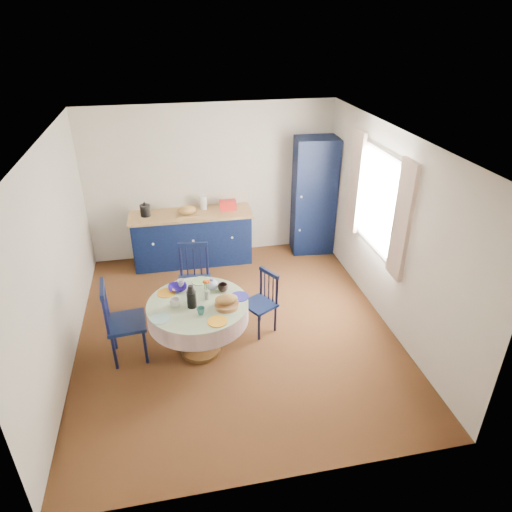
{
  "coord_description": "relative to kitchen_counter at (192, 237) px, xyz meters",
  "views": [
    {
      "loc": [
        -0.69,
        -4.8,
        3.71
      ],
      "look_at": [
        0.32,
        0.2,
        0.95
      ],
      "focal_mm": 32.0,
      "sensor_mm": 36.0,
      "label": 1
    }
  ],
  "objects": [
    {
      "name": "floor",
      "position": [
        0.39,
        -1.96,
        -0.45
      ],
      "size": [
        4.5,
        4.5,
        0.0
      ],
      "primitive_type": "plane",
      "color": "black",
      "rests_on": "ground"
    },
    {
      "name": "ceiling",
      "position": [
        0.39,
        -1.96,
        2.05
      ],
      "size": [
        4.5,
        4.5,
        0.0
      ],
      "primitive_type": "plane",
      "rotation": [
        3.14,
        0.0,
        0.0
      ],
      "color": "white",
      "rests_on": "wall_back"
    },
    {
      "name": "wall_back",
      "position": [
        0.39,
        0.29,
        0.8
      ],
      "size": [
        4.0,
        0.02,
        2.5
      ],
      "primitive_type": "cube",
      "color": "silver",
      "rests_on": "floor"
    },
    {
      "name": "wall_left",
      "position": [
        -1.61,
        -1.96,
        0.8
      ],
      "size": [
        0.02,
        4.5,
        2.5
      ],
      "primitive_type": "cube",
      "color": "silver",
      "rests_on": "floor"
    },
    {
      "name": "wall_right",
      "position": [
        2.39,
        -1.96,
        0.8
      ],
      "size": [
        0.02,
        4.5,
        2.5
      ],
      "primitive_type": "cube",
      "color": "silver",
      "rests_on": "floor"
    },
    {
      "name": "window",
      "position": [
        2.34,
        -1.66,
        1.08
      ],
      "size": [
        0.1,
        1.74,
        1.45
      ],
      "color": "white",
      "rests_on": "wall_right"
    },
    {
      "name": "kitchen_counter",
      "position": [
        0.0,
        0.0,
        0.0
      ],
      "size": [
        1.94,
        0.62,
        1.1
      ],
      "rotation": [
        0.0,
        0.0,
        -0.01
      ],
      "color": "black",
      "rests_on": "floor"
    },
    {
      "name": "pantry_cabinet",
      "position": [
        2.05,
        0.04,
        0.53
      ],
      "size": [
        0.73,
        0.55,
        1.96
      ],
      "rotation": [
        0.0,
        0.0,
        -0.1
      ],
      "color": "black",
      "rests_on": "floor"
    },
    {
      "name": "dining_table",
      "position": [
        -0.09,
        -2.32,
        0.15
      ],
      "size": [
        1.2,
        1.18,
        0.99
      ],
      "color": "#563C18",
      "rests_on": "floor"
    },
    {
      "name": "chair_left",
      "position": [
        -0.98,
        -2.24,
        0.07
      ],
      "size": [
        0.48,
        0.5,
        1.03
      ],
      "rotation": [
        0.0,
        0.0,
        1.66
      ],
      "color": "black",
      "rests_on": "floor"
    },
    {
      "name": "chair_far",
      "position": [
        -0.08,
        -1.44,
        0.05
      ],
      "size": [
        0.49,
        0.47,
        0.98
      ],
      "rotation": [
        0.0,
        0.0,
        -0.12
      ],
      "color": "black",
      "rests_on": "floor"
    },
    {
      "name": "chair_right",
      "position": [
        0.73,
        -2.02,
        -0.03
      ],
      "size": [
        0.49,
        0.5,
        0.83
      ],
      "rotation": [
        0.0,
        0.0,
        -1.05
      ],
      "color": "black",
      "rests_on": "floor"
    },
    {
      "name": "mug_a",
      "position": [
        -0.35,
        -2.33,
        0.31
      ],
      "size": [
        0.12,
        0.12,
        0.09
      ],
      "primitive_type": "imported",
      "color": "silver",
      "rests_on": "dining_table"
    },
    {
      "name": "mug_b",
      "position": [
        -0.08,
        -2.55,
        0.31
      ],
      "size": [
        0.09,
        0.09,
        0.09
      ],
      "primitive_type": "imported",
      "color": "#327069",
      "rests_on": "dining_table"
    },
    {
      "name": "mug_c",
      "position": [
        0.23,
        -2.13,
        0.31
      ],
      "size": [
        0.12,
        0.12,
        0.1
      ],
      "primitive_type": "imported",
      "color": "black",
      "rests_on": "dining_table"
    },
    {
      "name": "mug_d",
      "position": [
        -0.26,
        -1.91,
        0.31
      ],
      "size": [
        0.09,
        0.09,
        0.08
      ],
      "primitive_type": "imported",
      "color": "silver",
      "rests_on": "dining_table"
    },
    {
      "name": "cobalt_bowl",
      "position": [
        -0.31,
        -1.99,
        0.29
      ],
      "size": [
        0.22,
        0.22,
        0.06
      ],
      "primitive_type": "imported",
      "color": "#160769",
      "rests_on": "dining_table"
    }
  ]
}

